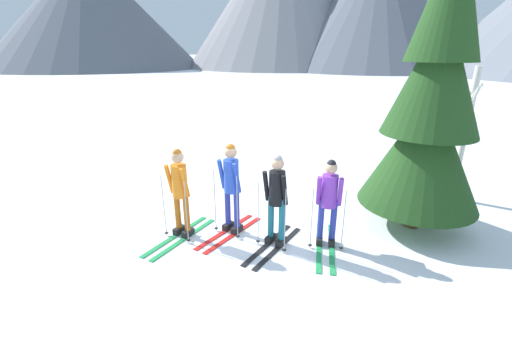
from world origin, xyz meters
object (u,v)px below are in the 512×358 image
Objects in this scene: birch_tree_slender at (464,133)px; skier_in_blue at (231,185)px; skier_in_orange at (180,190)px; pine_tree_near at (432,104)px; skier_in_black at (276,198)px; skier_in_purple at (329,199)px.

skier_in_blue is at bearing -155.12° from birch_tree_slender.
skier_in_orange is 0.33× the size of pine_tree_near.
pine_tree_near is at bearing 12.86° from skier_in_orange.
skier_in_black is (1.77, -0.08, -0.01)m from skier_in_orange.
birch_tree_slender reaches higher than skier_in_blue.
pine_tree_near reaches higher than skier_in_blue.
skier_in_orange is at bearing 177.41° from skier_in_black.
skier_in_orange reaches higher than skier_in_black.
skier_in_orange is 1.03× the size of skier_in_purple.
pine_tree_near reaches higher than birch_tree_slender.
skier_in_black is at bearing -22.27° from skier_in_blue.
pine_tree_near reaches higher than skier_in_black.
skier_in_purple is at bearing 1.13° from skier_in_orange.
skier_in_purple is at bearing -151.38° from pine_tree_near.
birch_tree_slender is at bearing 33.27° from skier_in_black.
skier_in_blue is 3.90m from pine_tree_near.
skier_in_orange is 1.02× the size of skier_in_black.
pine_tree_near is (1.76, 0.96, 1.53)m from skier_in_purple.
skier_in_purple is (1.78, -0.23, -0.07)m from skier_in_blue.
skier_in_orange is 0.57× the size of birch_tree_slender.
pine_tree_near is (3.54, 0.73, 1.46)m from skier_in_blue.
skier_in_orange is 6.31m from birch_tree_slender.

